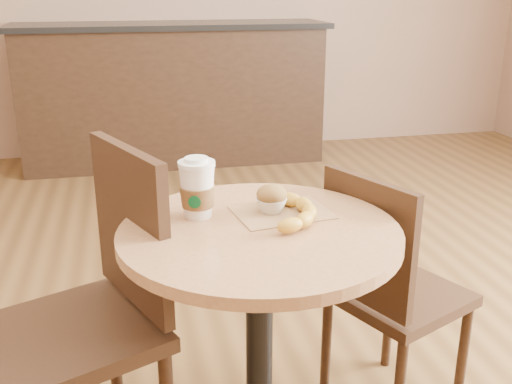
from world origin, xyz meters
TOP-DOWN VIEW (x-y plane):
  - cafe_table at (-0.06, -0.06)m, footprint 0.69×0.69m
  - chair_left at (-0.48, 0.05)m, footprint 0.54×0.54m
  - chair_right at (0.37, 0.11)m, footprint 0.47×0.47m
  - service_counter at (0.00, 3.18)m, footprint 2.30×0.65m
  - kraft_bag at (0.02, 0.02)m, footprint 0.26×0.21m
  - coffee_cup at (-0.20, 0.05)m, footprint 0.09×0.10m
  - muffin at (-0.01, 0.03)m, footprint 0.08×0.08m
  - banana at (0.03, -0.01)m, footprint 0.18×0.29m

SIDE VIEW (x-z plane):
  - chair_right at x=0.37m, z-range 0.04..0.85m
  - chair_left at x=-0.48m, z-range 0.05..0.98m
  - service_counter at x=0.00m, z-range 0.00..1.04m
  - cafe_table at x=-0.06m, z-range 0.16..0.91m
  - kraft_bag at x=0.02m, z-range 0.75..0.75m
  - banana at x=0.03m, z-range 0.75..0.79m
  - muffin at x=-0.01m, z-range 0.75..0.82m
  - coffee_cup at x=-0.20m, z-range 0.74..0.90m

